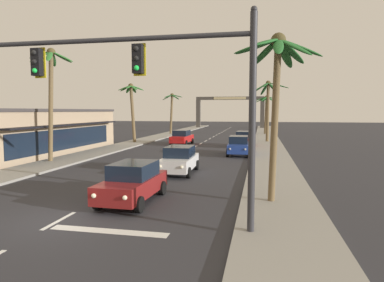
{
  "coord_description": "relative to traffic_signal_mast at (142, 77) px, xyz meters",
  "views": [
    {
      "loc": [
        6.98,
        -10.47,
        3.9
      ],
      "look_at": [
        3.19,
        8.0,
        2.2
      ],
      "focal_mm": 31.57,
      "sensor_mm": 36.0,
      "label": 1
    }
  ],
  "objects": [
    {
      "name": "ground_plane",
      "position": [
        -3.19,
        0.04,
        -4.97
      ],
      "size": [
        220.0,
        220.0,
        0.0
      ],
      "primitive_type": "plane",
      "color": "#2D2D33"
    },
    {
      "name": "sidewalk_right",
      "position": [
        4.61,
        20.04,
        -4.9
      ],
      "size": [
        3.2,
        110.0,
        0.14
      ],
      "primitive_type": "cube",
      "color": "gray",
      "rests_on": "ground"
    },
    {
      "name": "sidewalk_left",
      "position": [
        -10.99,
        20.04,
        -4.9
      ],
      "size": [
        3.2,
        110.0,
        0.14
      ],
      "primitive_type": "cube",
      "color": "gray",
      "rests_on": "ground"
    },
    {
      "name": "lane_markings",
      "position": [
        -2.79,
        20.64,
        -4.96
      ],
      "size": [
        4.28,
        88.53,
        0.01
      ],
      "color": "silver",
      "rests_on": "ground"
    },
    {
      "name": "traffic_signal_mast",
      "position": [
        0.0,
        0.0,
        0.0
      ],
      "size": [
        11.18,
        0.41,
        6.99
      ],
      "color": "#2D2D33",
      "rests_on": "ground"
    },
    {
      "name": "sedan_lead_at_stop_bar",
      "position": [
        -1.56,
        3.01,
        -4.11
      ],
      "size": [
        2.03,
        4.48,
        1.68
      ],
      "color": "maroon",
      "rests_on": "ground"
    },
    {
      "name": "sedan_third_in_queue",
      "position": [
        -1.17,
        9.83,
        -4.11
      ],
      "size": [
        2.02,
        4.48,
        1.68
      ],
      "color": "silver",
      "rests_on": "ground"
    },
    {
      "name": "sedan_oncoming_far",
      "position": [
        -5.13,
        27.25,
        -4.11
      ],
      "size": [
        2.09,
        4.51,
        1.68
      ],
      "color": "red",
      "rests_on": "ground"
    },
    {
      "name": "sedan_parked_nearest_kerb",
      "position": [
        1.88,
        19.34,
        -4.11
      ],
      "size": [
        2.05,
        4.49,
        1.68
      ],
      "color": "navy",
      "rests_on": "ground"
    },
    {
      "name": "sedan_parked_mid_kerb",
      "position": [
        2.03,
        26.25,
        -4.11
      ],
      "size": [
        2.05,
        4.49,
        1.68
      ],
      "color": "maroon",
      "rests_on": "ground"
    },
    {
      "name": "palm_left_second",
      "position": [
        -11.41,
        12.03,
        1.0
      ],
      "size": [
        3.43,
        3.15,
        8.46
      ],
      "color": "brown",
      "rests_on": "ground"
    },
    {
      "name": "palm_left_third",
      "position": [
        -11.32,
        27.65,
        0.08
      ],
      "size": [
        3.14,
        3.12,
        7.13
      ],
      "color": "brown",
      "rests_on": "ground"
    },
    {
      "name": "palm_left_farthest",
      "position": [
        -10.59,
        43.25,
        -0.25
      ],
      "size": [
        3.47,
        3.42,
        6.75
      ],
      "color": "brown",
      "rests_on": "ground"
    },
    {
      "name": "palm_right_nearest",
      "position": [
        4.35,
        3.8,
        0.5
      ],
      "size": [
        3.55,
        3.29,
        7.02
      ],
      "color": "brown",
      "rests_on": "ground"
    },
    {
      "name": "palm_right_third",
      "position": [
        4.52,
        31.93,
        0.47
      ],
      "size": [
        4.69,
        4.64,
        7.54
      ],
      "color": "brown",
      "rests_on": "ground"
    },
    {
      "name": "palm_right_farthest",
      "position": [
        4.59,
        45.99,
        -0.44
      ],
      "size": [
        4.07,
        3.85,
        6.41
      ],
      "color": "brown",
      "rests_on": "ground"
    },
    {
      "name": "storefront_strip_left",
      "position": [
        -16.25,
        16.63,
        -2.93
      ],
      "size": [
        7.44,
        19.27,
        4.05
      ],
      "color": "tan",
      "rests_on": "ground"
    },
    {
      "name": "town_gateway_arch",
      "position": [
        -3.19,
        65.8,
        -0.4
      ],
      "size": [
        15.27,
        0.9,
        7.04
      ],
      "color": "#423D38",
      "rests_on": "ground"
    }
  ]
}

